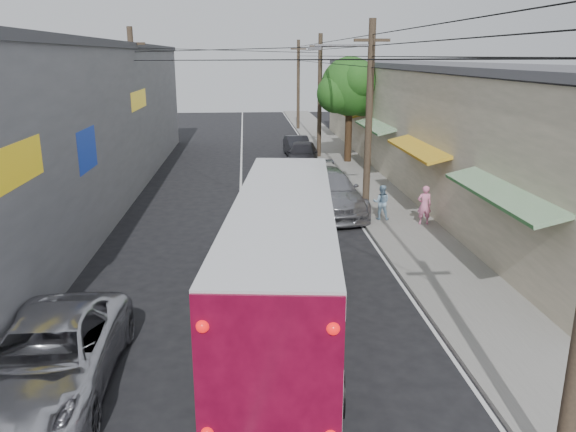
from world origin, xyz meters
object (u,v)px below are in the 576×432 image
Objects in this scene: coach_bus at (284,258)px; pedestrian_far at (381,202)px; pedestrian_near at (424,205)px; jeepney at (49,358)px; parked_car_far at (297,147)px; parked_suv at (326,191)px; parked_car_mid at (303,154)px.

coach_bus is 9.77m from pedestrian_far.
coach_bus is 9.94m from pedestrian_near.
parked_car_far is at bearing 73.78° from jeepney.
parked_suv is 1.36× the size of parked_car_mid.
parked_suv reaches higher than parked_car_mid.
jeepney is 15.41m from pedestrian_near.
pedestrian_far is at bearing -72.72° from parked_car_mid.
parked_suv reaches higher than parked_car_far.
parked_car_mid is 2.91× the size of pedestrian_near.
parked_car_mid is 3.60m from parked_car_far.
parked_car_mid is (0.00, 10.37, -0.12)m from parked_suv.
pedestrian_far is at bearing 49.48° from jeepney.
parked_car_mid is at bearing -94.05° from parked_car_far.
pedestrian_far is (9.55, 11.50, 0.08)m from jeepney.
parked_suv is 2.74m from pedestrian_far.
pedestrian_far is at bearing -86.80° from parked_car_far.
pedestrian_near is at bearing 43.14° from jeepney.
pedestrian_far is (-1.55, 0.80, -0.07)m from pedestrian_near.
pedestrian_far is at bearing -48.83° from parked_suv.
pedestrian_near is at bearing -66.80° from parked_car_mid.
coach_bus is 2.78× the size of parked_car_far.
parked_car_mid is at bearing 83.77° from parked_suv.
jeepney is (-4.95, -2.92, -0.93)m from coach_bus.
pedestrian_near reaches higher than pedestrian_far.
parked_car_mid reaches higher than parked_car_far.
coach_bus is at bearing 29.73° from jeepney.
parked_car_mid is 13.51m from pedestrian_near.
parked_suv is at bearing -82.07° from parked_car_mid.
coach_bus is 2.52× the size of parked_car_mid.
parked_car_mid reaches higher than jeepney.
parked_suv is 13.97m from parked_car_far.
jeepney is at bearing -109.49° from parked_car_far.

